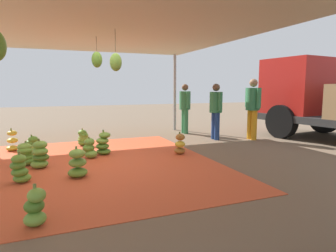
% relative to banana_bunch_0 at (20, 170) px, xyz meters
% --- Properties ---
extents(ground_plane, '(40.00, 40.00, 0.00)m').
position_rel_banana_bunch_0_xyz_m(ground_plane, '(-0.72, 4.28, -0.22)').
color(ground_plane, brown).
extents(tarp_orange, '(5.37, 4.59, 0.01)m').
position_rel_banana_bunch_0_xyz_m(tarp_orange, '(-0.72, 1.28, -0.22)').
color(tarp_orange, '#D1512D').
rests_on(tarp_orange, ground).
extents(tent_canopy, '(8.00, 7.00, 2.72)m').
position_rel_banana_bunch_0_xyz_m(tent_canopy, '(-0.72, 1.19, 2.42)').
color(tent_canopy, '#9EA0A5').
rests_on(tent_canopy, ground).
extents(banana_bunch_0, '(0.38, 0.41, 0.50)m').
position_rel_banana_bunch_0_xyz_m(banana_bunch_0, '(0.00, 0.00, 0.00)').
color(banana_bunch_0, '#60932D').
rests_on(banana_bunch_0, tarp_orange).
extents(banana_bunch_1, '(0.39, 0.41, 0.56)m').
position_rel_banana_bunch_0_xyz_m(banana_bunch_1, '(-1.49, 1.54, 0.02)').
color(banana_bunch_1, '#518428').
rests_on(banana_bunch_1, tarp_orange).
extents(banana_bunch_2, '(0.43, 0.41, 0.55)m').
position_rel_banana_bunch_0_xyz_m(banana_bunch_2, '(-0.82, 0.27, 0.03)').
color(banana_bunch_2, '#6B9E38').
rests_on(banana_bunch_2, tarp_orange).
extents(banana_bunch_3, '(0.44, 0.41, 0.52)m').
position_rel_banana_bunch_0_xyz_m(banana_bunch_3, '(0.02, 0.87, 0.01)').
color(banana_bunch_3, '#60932D').
rests_on(banana_bunch_3, tarp_orange).
extents(banana_bunch_4, '(0.39, 0.39, 0.43)m').
position_rel_banana_bunch_0_xyz_m(banana_bunch_4, '(-2.23, 0.05, -0.02)').
color(banana_bunch_4, '#6B9E38').
rests_on(banana_bunch_4, tarp_orange).
extents(banana_bunch_5, '(0.39, 0.38, 0.45)m').
position_rel_banana_bunch_0_xyz_m(banana_bunch_5, '(-2.73, 1.23, -0.02)').
color(banana_bunch_5, '#518428').
rests_on(banana_bunch_5, tarp_orange).
extents(banana_bunch_6, '(0.42, 0.42, 0.47)m').
position_rel_banana_bunch_0_xyz_m(banana_bunch_6, '(-1.14, 0.00, -0.01)').
color(banana_bunch_6, '#518428').
rests_on(banana_bunch_6, tarp_orange).
extents(banana_bunch_7, '(0.34, 0.31, 0.46)m').
position_rel_banana_bunch_0_xyz_m(banana_bunch_7, '(1.67, 0.30, -0.02)').
color(banana_bunch_7, '#6B9E38').
rests_on(banana_bunch_7, tarp_orange).
extents(banana_bunch_8, '(0.36, 0.36, 0.51)m').
position_rel_banana_bunch_0_xyz_m(banana_bunch_8, '(-0.88, 3.16, 0.00)').
color(banana_bunch_8, '#996628').
rests_on(banana_bunch_8, tarp_orange).
extents(banana_bunch_9, '(0.35, 0.33, 0.54)m').
position_rel_banana_bunch_0_xyz_m(banana_bunch_9, '(-2.72, -0.41, 0.01)').
color(banana_bunch_9, gold).
rests_on(banana_bunch_9, tarp_orange).
extents(banana_bunch_10, '(0.37, 0.37, 0.46)m').
position_rel_banana_bunch_0_xyz_m(banana_bunch_10, '(-1.27, 1.22, -0.01)').
color(banana_bunch_10, '#6B9E38').
rests_on(banana_bunch_10, tarp_orange).
extents(worker_0, '(0.65, 0.39, 1.76)m').
position_rel_banana_bunch_0_xyz_m(worker_0, '(-1.92, 5.94, 0.81)').
color(worker_0, orange).
rests_on(worker_0, ground).
extents(worker_1, '(0.60, 0.37, 1.63)m').
position_rel_banana_bunch_0_xyz_m(worker_1, '(-3.68, 4.59, 0.73)').
color(worker_1, '#337A4C').
rests_on(worker_1, ground).
extents(worker_2, '(0.60, 0.36, 1.63)m').
position_rel_banana_bunch_0_xyz_m(worker_2, '(-2.29, 4.93, 0.73)').
color(worker_2, navy).
rests_on(worker_2, ground).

